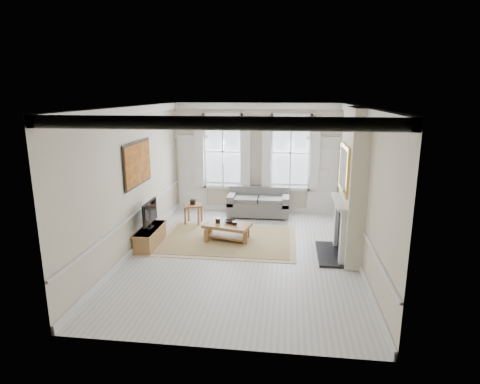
# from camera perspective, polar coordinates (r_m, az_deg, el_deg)

# --- Properties ---
(floor) EXTENTS (7.20, 7.20, 0.00)m
(floor) POSITION_cam_1_polar(r_m,az_deg,el_deg) (9.53, 0.45, -8.82)
(floor) COLOR #B7B5AD
(floor) RESTS_ON ground
(ceiling) EXTENTS (7.20, 7.20, 0.00)m
(ceiling) POSITION_cam_1_polar(r_m,az_deg,el_deg) (8.79, 0.49, 12.08)
(ceiling) COLOR white
(ceiling) RESTS_ON back_wall
(back_wall) EXTENTS (5.20, 0.00, 5.20)m
(back_wall) POSITION_cam_1_polar(r_m,az_deg,el_deg) (12.53, 2.36, 4.81)
(back_wall) COLOR beige
(back_wall) RESTS_ON floor
(left_wall) EXTENTS (0.00, 7.20, 7.20)m
(left_wall) POSITION_cam_1_polar(r_m,az_deg,el_deg) (9.65, -15.06, 1.58)
(left_wall) COLOR beige
(left_wall) RESTS_ON floor
(right_wall) EXTENTS (0.00, 7.20, 7.20)m
(right_wall) POSITION_cam_1_polar(r_m,az_deg,el_deg) (9.09, 16.98, 0.71)
(right_wall) COLOR beige
(right_wall) RESTS_ON floor
(window_left) EXTENTS (1.26, 0.20, 2.20)m
(window_left) POSITION_cam_1_polar(r_m,az_deg,el_deg) (12.58, -2.45, 5.76)
(window_left) COLOR #B2BCC6
(window_left) RESTS_ON back_wall
(window_right) EXTENTS (1.26, 0.20, 2.20)m
(window_right) POSITION_cam_1_polar(r_m,az_deg,el_deg) (12.41, 7.21, 5.56)
(window_right) COLOR #B2BCC6
(window_right) RESTS_ON back_wall
(door_left) EXTENTS (0.90, 0.08, 2.30)m
(door_left) POSITION_cam_1_polar(r_m,az_deg,el_deg) (12.91, -6.79, 2.52)
(door_left) COLOR silver
(door_left) RESTS_ON floor
(door_right) EXTENTS (0.90, 0.08, 2.30)m
(door_right) POSITION_cam_1_polar(r_m,az_deg,el_deg) (12.59, 11.66, 2.03)
(door_right) COLOR silver
(door_right) RESTS_ON floor
(painting) EXTENTS (0.05, 1.66, 1.06)m
(painting) POSITION_cam_1_polar(r_m,az_deg,el_deg) (9.84, -14.33, 3.94)
(painting) COLOR #C58421
(painting) RESTS_ON left_wall
(chimney_breast) EXTENTS (0.35, 1.70, 3.38)m
(chimney_breast) POSITION_cam_1_polar(r_m,az_deg,el_deg) (9.26, 15.71, 1.03)
(chimney_breast) COLOR beige
(chimney_breast) RESTS_ON floor
(hearth) EXTENTS (0.55, 1.50, 0.05)m
(hearth) POSITION_cam_1_polar(r_m,az_deg,el_deg) (9.70, 12.55, -8.58)
(hearth) COLOR black
(hearth) RESTS_ON floor
(fireplace) EXTENTS (0.21, 1.45, 1.33)m
(fireplace) POSITION_cam_1_polar(r_m,az_deg,el_deg) (9.48, 13.97, -4.64)
(fireplace) COLOR silver
(fireplace) RESTS_ON floor
(mirror) EXTENTS (0.06, 1.26, 1.06)m
(mirror) POSITION_cam_1_polar(r_m,az_deg,el_deg) (9.16, 14.52, 3.20)
(mirror) COLOR gold
(mirror) RESTS_ON chimney_breast
(sofa) EXTENTS (1.85, 0.90, 0.86)m
(sofa) POSITION_cam_1_polar(r_m,az_deg,el_deg) (12.33, 2.66, -1.73)
(sofa) COLOR #5A5A57
(sofa) RESTS_ON floor
(side_table) EXTENTS (0.59, 0.59, 0.57)m
(side_table) POSITION_cam_1_polar(r_m,az_deg,el_deg) (11.61, -6.67, -2.28)
(side_table) COLOR brown
(side_table) RESTS_ON floor
(rug) EXTENTS (3.50, 2.60, 0.02)m
(rug) POSITION_cam_1_polar(r_m,az_deg,el_deg) (10.39, -1.81, -6.76)
(rug) COLOR #977B4E
(rug) RESTS_ON floor
(coffee_table) EXTENTS (1.28, 0.93, 0.43)m
(coffee_table) POSITION_cam_1_polar(r_m,az_deg,el_deg) (10.28, -1.83, -4.99)
(coffee_table) COLOR brown
(coffee_table) RESTS_ON rug
(ceramic_pot_a) EXTENTS (0.13, 0.13, 0.13)m
(ceramic_pot_a) POSITION_cam_1_polar(r_m,az_deg,el_deg) (10.32, -3.17, -4.08)
(ceramic_pot_a) COLOR black
(ceramic_pot_a) RESTS_ON coffee_table
(ceramic_pot_b) EXTENTS (0.12, 0.12, 0.09)m
(ceramic_pot_b) POSITION_cam_1_polar(r_m,az_deg,el_deg) (10.17, -0.76, -4.47)
(ceramic_pot_b) COLOR black
(ceramic_pot_b) RESTS_ON coffee_table
(bowl) EXTENTS (0.36, 0.36, 0.07)m
(bowl) POSITION_cam_1_polar(r_m,az_deg,el_deg) (10.33, -1.47, -4.21)
(bowl) COLOR black
(bowl) RESTS_ON coffee_table
(tv_stand) EXTENTS (0.41, 1.28, 0.46)m
(tv_stand) POSITION_cam_1_polar(r_m,az_deg,el_deg) (10.20, -12.63, -6.23)
(tv_stand) COLOR brown
(tv_stand) RESTS_ON floor
(tv) EXTENTS (0.08, 0.90, 0.68)m
(tv) POSITION_cam_1_polar(r_m,az_deg,el_deg) (9.99, -12.70, -2.88)
(tv) COLOR black
(tv) RESTS_ON tv_stand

